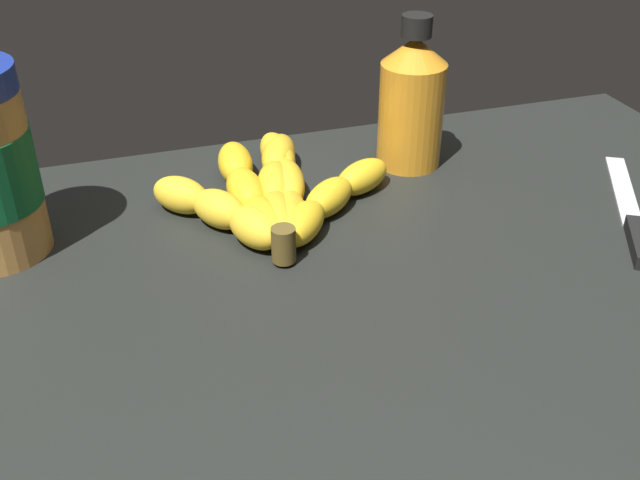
{
  "coord_description": "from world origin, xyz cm",
  "views": [
    {
      "loc": [
        -18.95,
        -44.86,
        34.11
      ],
      "look_at": [
        -4.23,
        0.68,
        4.06
      ],
      "focal_mm": 42.05,
      "sensor_mm": 36.0,
      "label": 1
    }
  ],
  "objects": [
    {
      "name": "honey_bottle",
      "position": [
        10.91,
        18.28,
        6.76
      ],
      "size": [
        6.44,
        6.44,
        15.07
      ],
      "color": "orange",
      "rests_on": "ground_plane"
    },
    {
      "name": "banana_bunch",
      "position": [
        -4.71,
        13.49,
        1.61
      ],
      "size": [
        23.61,
        21.94,
        3.3
      ],
      "color": "yellow",
      "rests_on": "ground_plane"
    },
    {
      "name": "butter_knife",
      "position": [
        25.4,
        1.65,
        0.46
      ],
      "size": [
        11.85,
        18.87,
        1.2
      ],
      "color": "silver",
      "rests_on": "ground_plane"
    },
    {
      "name": "ground_plane",
      "position": [
        0.0,
        0.0,
        -2.24
      ],
      "size": [
        84.4,
        57.19,
        4.48
      ],
      "primitive_type": "cube",
      "color": "black"
    }
  ]
}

